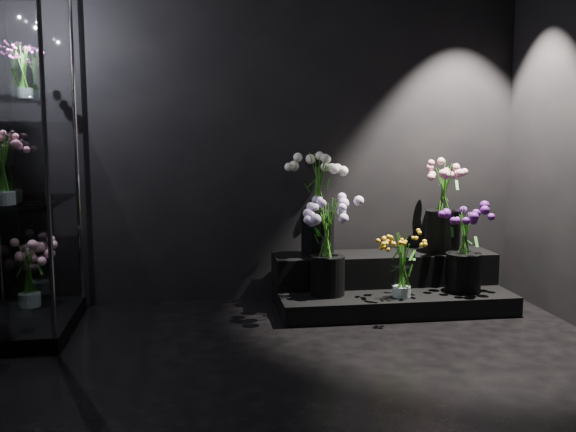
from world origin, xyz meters
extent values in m
plane|color=black|center=(0.00, 0.00, 0.00)|extent=(4.00, 4.00, 0.00)
plane|color=black|center=(0.00, 2.00, 1.40)|extent=(4.00, 0.00, 4.00)
plane|color=black|center=(0.00, -2.00, 1.40)|extent=(4.00, 0.00, 4.00)
cube|color=black|center=(0.89, 1.57, 0.07)|extent=(1.71, 0.76, 0.14)
cube|color=black|center=(0.89, 1.76, 0.26)|extent=(1.71, 0.38, 0.24)
cube|color=black|center=(-1.68, 1.38, 0.05)|extent=(0.61, 1.01, 0.10)
cube|color=white|center=(-1.68, 1.38, 0.86)|extent=(0.55, 0.95, 0.01)
cube|color=white|center=(-1.68, 1.38, 1.52)|extent=(0.55, 0.95, 0.01)
cylinder|color=white|center=(0.90, 1.34, 0.25)|extent=(0.14, 0.14, 0.22)
cylinder|color=black|center=(0.39, 1.48, 0.29)|extent=(0.25, 0.25, 0.29)
cylinder|color=black|center=(1.40, 1.44, 0.29)|extent=(0.26, 0.26, 0.28)
cylinder|color=black|center=(0.37, 1.77, 0.55)|extent=(0.25, 0.25, 0.34)
cylinder|color=black|center=(1.35, 1.74, 0.54)|extent=(0.27, 0.27, 0.33)
cylinder|color=white|center=(-1.71, 1.18, 0.99)|extent=(0.13, 0.13, 0.24)
cylinder|color=white|center=(-1.64, 1.50, 1.63)|extent=(0.11, 0.11, 0.20)
cylinder|color=white|center=(-1.71, 1.62, 0.24)|extent=(0.16, 0.16, 0.27)
camera|label=1|loc=(-0.56, -2.95, 1.33)|focal=40.00mm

